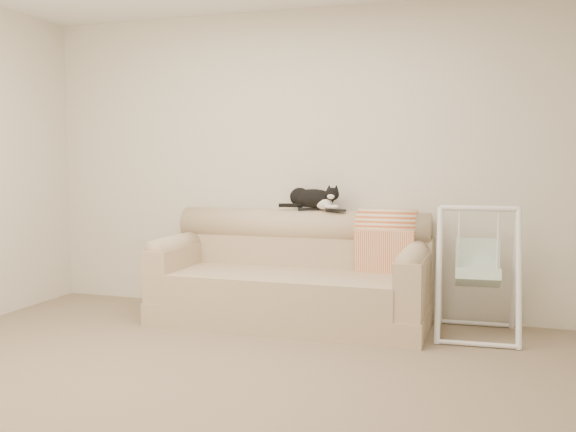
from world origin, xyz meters
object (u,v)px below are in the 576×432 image
(remote_b, at_px, (336,210))
(baby_swing, at_px, (478,271))
(tuxedo_cat, at_px, (313,198))
(remote_a, at_px, (309,209))
(sofa, at_px, (293,279))

(remote_b, height_order, baby_swing, baby_swing)
(tuxedo_cat, height_order, baby_swing, tuxedo_cat)
(remote_b, bearing_deg, remote_a, 168.30)
(sofa, bearing_deg, remote_b, 32.73)
(sofa, relative_size, remote_b, 12.49)
(sofa, xyz_separation_m, tuxedo_cat, (0.10, 0.25, 0.65))
(sofa, xyz_separation_m, remote_b, (0.31, 0.20, 0.56))
(remote_a, distance_m, baby_swing, 1.47)
(tuxedo_cat, distance_m, baby_swing, 1.47)
(remote_a, height_order, remote_b, remote_a)
(remote_b, height_order, tuxedo_cat, tuxedo_cat)
(remote_b, distance_m, tuxedo_cat, 0.24)
(remote_b, distance_m, baby_swing, 1.23)
(tuxedo_cat, relative_size, baby_swing, 0.54)
(tuxedo_cat, bearing_deg, remote_a, -174.81)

